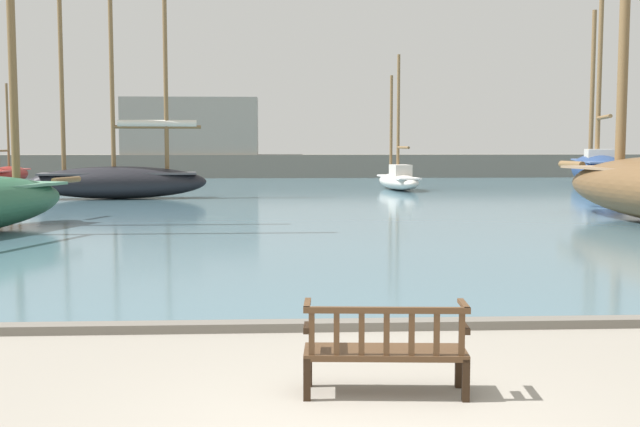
{
  "coord_description": "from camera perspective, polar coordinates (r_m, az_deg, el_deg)",
  "views": [
    {
      "loc": [
        -0.71,
        -6.61,
        2.5
      ],
      "look_at": [
        0.17,
        10.0,
        1.0
      ],
      "focal_mm": 45.0,
      "sensor_mm": 36.0,
      "label": 1
    }
  ],
  "objects": [
    {
      "name": "harbor_water",
      "position": [
        50.67,
        -2.23,
        2.37
      ],
      "size": [
        100.0,
        80.0,
        0.08
      ],
      "primitive_type": "cube",
      "color": "slate",
      "rests_on": "ground"
    },
    {
      "name": "quay_edge_kerb",
      "position": [
        10.76,
        0.82,
        -7.95
      ],
      "size": [
        40.0,
        0.3,
        0.12
      ],
      "primitive_type": "cube",
      "color": "slate",
      "rests_on": "ground"
    },
    {
      "name": "park_bench",
      "position": [
        8.02,
        4.66,
        -9.53
      ],
      "size": [
        1.63,
        0.64,
        0.92
      ],
      "color": "black",
      "rests_on": "ground"
    },
    {
      "name": "sailboat_outer_starboard",
      "position": [
        49.05,
        -21.27,
        2.67
      ],
      "size": [
        1.57,
        5.16,
        5.69
      ],
      "color": "maroon",
      "rests_on": "harbor_water"
    },
    {
      "name": "sailboat_nearest_port",
      "position": [
        34.87,
        -14.09,
        2.54
      ],
      "size": [
        7.51,
        2.62,
        10.36
      ],
      "color": "black",
      "rests_on": "harbor_water"
    },
    {
      "name": "sailboat_centre_channel",
      "position": [
        46.6,
        19.12,
        3.2
      ],
      "size": [
        4.75,
        9.79,
        11.93
      ],
      "color": "navy",
      "rests_on": "harbor_water"
    },
    {
      "name": "sailboat_mid_port",
      "position": [
        40.4,
        5.6,
        2.52
      ],
      "size": [
        2.05,
        5.38,
        6.72
      ],
      "color": "silver",
      "rests_on": "harbor_water"
    },
    {
      "name": "far_breakwater",
      "position": [
        54.09,
        -4.15,
        4.12
      ],
      "size": [
        48.04,
        2.4,
        5.4
      ],
      "color": "slate",
      "rests_on": "ground"
    }
  ]
}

